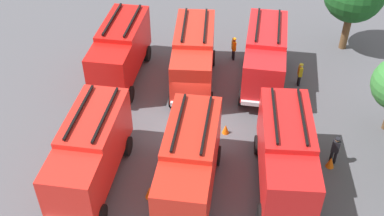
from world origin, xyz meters
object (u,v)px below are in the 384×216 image
at_px(fire_truck_0, 120,49).
at_px(firefighter_1, 335,149).
at_px(fire_truck_1, 90,151).
at_px(fire_truck_4, 265,55).
at_px(fire_truck_2, 194,55).
at_px(fire_truck_5, 286,154).
at_px(traffic_cone_1, 226,129).
at_px(firefighter_0, 234,48).
at_px(firefighter_2, 300,73).
at_px(traffic_cone_2, 331,162).
at_px(fire_truck_3, 189,162).
at_px(traffic_cone_0, 150,192).

height_order(fire_truck_0, firefighter_1, fire_truck_0).
distance_m(fire_truck_1, fire_truck_4, 13.34).
height_order(fire_truck_2, fire_truck_5, same).
bearing_deg(firefighter_1, fire_truck_5, -42.09).
xyz_separation_m(fire_truck_2, traffic_cone_1, (5.08, 2.09, -1.85)).
distance_m(firefighter_0, firefighter_1, 11.50).
xyz_separation_m(fire_truck_4, firefighter_2, (0.19, 2.42, -1.23)).
height_order(fire_truck_2, traffic_cone_2, fire_truck_2).
bearing_deg(fire_truck_2, fire_truck_5, 30.55).
distance_m(fire_truck_0, traffic_cone_1, 9.14).
xyz_separation_m(fire_truck_0, traffic_cone_1, (5.59, 6.98, -1.85)).
height_order(fire_truck_3, traffic_cone_1, fire_truck_3).
xyz_separation_m(fire_truck_0, fire_truck_5, (9.45, 9.89, 0.00)).
xyz_separation_m(fire_truck_2, fire_truck_5, (8.94, 5.00, 0.00)).
bearing_deg(fire_truck_3, firefighter_1, 112.97).
bearing_deg(fire_truck_4, fire_truck_2, -80.84).
distance_m(fire_truck_2, firefighter_1, 10.87).
bearing_deg(fire_truck_2, fire_truck_1, -26.97).
relative_size(fire_truck_2, firefighter_1, 4.02).
bearing_deg(traffic_cone_0, firefighter_0, 160.61).
bearing_deg(fire_truck_5, fire_truck_3, -79.24).
distance_m(fire_truck_4, firefighter_0, 3.58).
distance_m(firefighter_0, traffic_cone_0, 13.95).
height_order(fire_truck_4, firefighter_1, fire_truck_4).
distance_m(fire_truck_4, traffic_cone_2, 8.60).
distance_m(fire_truck_0, fire_truck_1, 9.63).
height_order(fire_truck_0, traffic_cone_0, fire_truck_0).
distance_m(fire_truck_2, traffic_cone_2, 11.05).
height_order(firefighter_1, firefighter_2, firefighter_1).
bearing_deg(fire_truck_1, traffic_cone_1, 126.58).
bearing_deg(fire_truck_3, firefighter_0, 174.16).
relative_size(fire_truck_2, fire_truck_3, 0.98).
xyz_separation_m(fire_truck_3, fire_truck_5, (-0.77, 4.84, 0.00)).
bearing_deg(traffic_cone_0, traffic_cone_1, 142.21).
xyz_separation_m(fire_truck_2, fire_truck_3, (9.71, 0.15, 0.00)).
relative_size(firefighter_0, traffic_cone_1, 2.83).
bearing_deg(fire_truck_2, traffic_cone_1, 23.74).
distance_m(fire_truck_3, firefighter_1, 8.27).
bearing_deg(fire_truck_0, fire_truck_1, 6.58).
bearing_deg(firefighter_1, traffic_cone_0, -54.65).
relative_size(fire_truck_3, traffic_cone_2, 11.13).
relative_size(fire_truck_1, fire_truck_3, 1.00).
height_order(firefighter_0, firefighter_1, firefighter_1).
xyz_separation_m(fire_truck_1, firefighter_0, (-12.08, 7.68, -1.19)).
bearing_deg(fire_truck_4, traffic_cone_0, -25.09).
bearing_deg(firefighter_2, fire_truck_0, -5.11).
xyz_separation_m(fire_truck_0, firefighter_1, (7.80, 12.87, -1.13)).
height_order(fire_truck_1, firefighter_2, fire_truck_1).
bearing_deg(firefighter_1, firefighter_2, -153.96).
height_order(fire_truck_2, firefighter_1, fire_truck_2).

